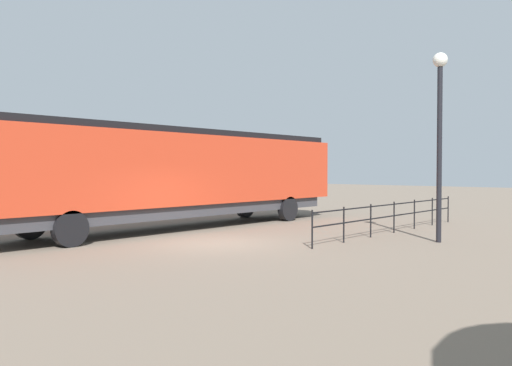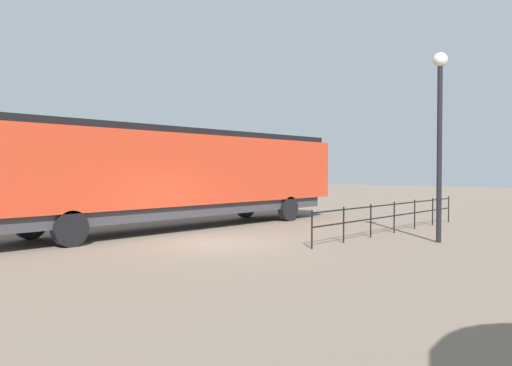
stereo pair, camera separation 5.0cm
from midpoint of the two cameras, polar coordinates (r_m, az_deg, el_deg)
name	(u,v)px [view 2 (the right image)]	position (r m, az deg, el deg)	size (l,w,h in m)	color
ground_plane	(216,243)	(16.41, -4.39, -6.62)	(120.00, 120.00, 0.00)	#756656
locomotive	(188,173)	(20.73, -7.49, 1.13)	(2.93, 16.48, 3.87)	red
lamp_post	(440,116)	(17.46, 19.66, 6.99)	(0.46, 0.46, 6.00)	black
platform_fence	(394,213)	(19.60, 15.05, -3.18)	(0.05, 10.37, 1.14)	black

